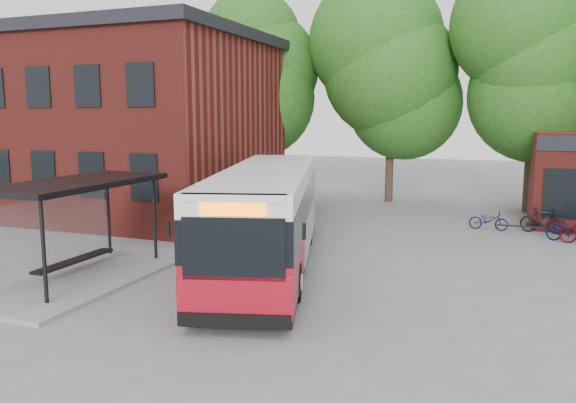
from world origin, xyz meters
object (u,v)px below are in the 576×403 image
at_px(bicycle_0, 489,220).
at_px(bicycle_1, 543,220).
at_px(city_bus, 268,217).
at_px(bicycle_4, 571,231).
at_px(bus_shelter, 81,229).

distance_m(bicycle_0, bicycle_1, 2.07).
relative_size(city_bus, bicycle_1, 6.94).
distance_m(bicycle_0, bicycle_4, 3.23).
xyz_separation_m(bus_shelter, bicycle_1, (12.91, 11.69, -0.93)).
xyz_separation_m(bicycle_0, bicycle_1, (2.06, 0.09, 0.12)).
bearing_deg(bicycle_0, city_bus, 146.38).
relative_size(city_bus, bicycle_4, 7.03).
xyz_separation_m(city_bus, bicycle_1, (8.47, 8.39, -1.01)).
height_order(bicycle_1, bicycle_4, bicycle_1).
bearing_deg(bicycle_1, bus_shelter, 139.84).
bearing_deg(city_bus, bus_shelter, -159.23).
height_order(city_bus, bicycle_0, city_bus).
height_order(bus_shelter, city_bus, city_bus).
distance_m(bicycle_1, bicycle_4, 1.71).
distance_m(city_bus, bicycle_1, 11.97).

